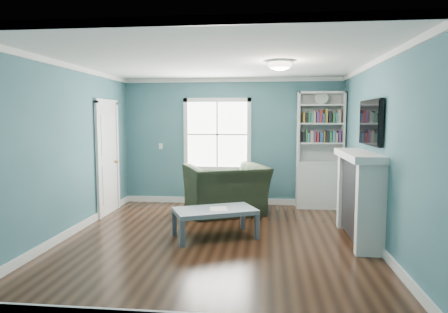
# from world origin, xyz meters

# --- Properties ---
(floor) EXTENTS (5.00, 5.00, 0.00)m
(floor) POSITION_xyz_m (0.00, 0.00, 0.00)
(floor) COLOR black
(floor) RESTS_ON ground
(room_walls) EXTENTS (5.00, 5.00, 5.00)m
(room_walls) POSITION_xyz_m (0.00, 0.00, 1.58)
(room_walls) COLOR #36626D
(room_walls) RESTS_ON ground
(trim) EXTENTS (4.50, 5.00, 2.60)m
(trim) POSITION_xyz_m (0.00, 0.00, 1.24)
(trim) COLOR white
(trim) RESTS_ON ground
(window) EXTENTS (1.40, 0.06, 1.50)m
(window) POSITION_xyz_m (-0.30, 2.49, 1.45)
(window) COLOR white
(window) RESTS_ON room_walls
(bookshelf) EXTENTS (0.90, 0.35, 2.31)m
(bookshelf) POSITION_xyz_m (1.77, 2.30, 0.92)
(bookshelf) COLOR silver
(bookshelf) RESTS_ON ground
(fireplace) EXTENTS (0.44, 1.58, 1.30)m
(fireplace) POSITION_xyz_m (2.08, 0.20, 0.64)
(fireplace) COLOR black
(fireplace) RESTS_ON ground
(tv) EXTENTS (0.06, 1.10, 0.65)m
(tv) POSITION_xyz_m (2.20, 0.20, 1.72)
(tv) COLOR black
(tv) RESTS_ON fireplace
(door) EXTENTS (0.12, 0.98, 2.17)m
(door) POSITION_xyz_m (-2.22, 1.40, 1.07)
(door) COLOR silver
(door) RESTS_ON ground
(ceiling_fixture) EXTENTS (0.38, 0.38, 0.15)m
(ceiling_fixture) POSITION_xyz_m (0.90, 0.10, 2.55)
(ceiling_fixture) COLOR white
(ceiling_fixture) RESTS_ON room_walls
(light_switch) EXTENTS (0.08, 0.01, 0.12)m
(light_switch) POSITION_xyz_m (-1.50, 2.48, 1.20)
(light_switch) COLOR white
(light_switch) RESTS_ON room_walls
(recliner) EXTENTS (1.65, 1.41, 1.22)m
(recliner) POSITION_xyz_m (-0.03, 1.60, 0.61)
(recliner) COLOR black
(recliner) RESTS_ON ground
(coffee_table) EXTENTS (1.35, 1.09, 0.43)m
(coffee_table) POSITION_xyz_m (-0.04, 0.11, 0.38)
(coffee_table) COLOR #484E56
(coffee_table) RESTS_ON ground
(paper_sheet) EXTENTS (0.30, 0.36, 0.00)m
(paper_sheet) POSITION_xyz_m (0.02, 0.09, 0.44)
(paper_sheet) COLOR white
(paper_sheet) RESTS_ON coffee_table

